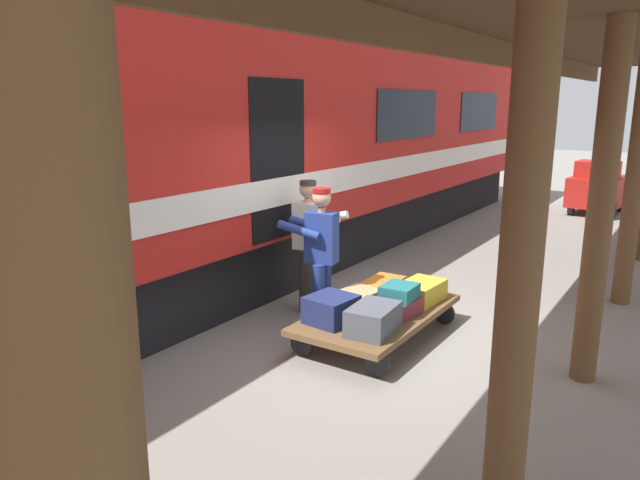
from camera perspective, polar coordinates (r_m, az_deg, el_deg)
name	(u,v)px	position (r m, az deg, el deg)	size (l,w,h in m)	color
ground_plane	(396,334)	(7.06, 7.35, -9.02)	(60.00, 60.00, 0.00)	gray
platform_canopy	(612,34)	(5.98, 26.52, 17.45)	(3.20, 17.04, 3.56)	brown
train_car	(193,146)	(8.46, -12.21, 8.86)	(3.02, 21.36, 4.00)	#B21E19
luggage_cart	(378,315)	(6.81, 5.66, -7.23)	(1.19, 2.16, 0.34)	brown
suitcase_slate_roller	(373,319)	(6.14, 5.20, -7.65)	(0.41, 0.61, 0.29)	#4C515B
suitcase_orange_carryall	(383,287)	(7.38, 6.09, -4.52)	(0.38, 0.63, 0.17)	#CC6B23
suitcase_tan_vintage	(359,299)	(6.88, 3.78, -5.70)	(0.40, 0.48, 0.20)	tan
suitcase_burgundy_valise	(399,307)	(6.65, 7.66, -6.48)	(0.37, 0.46, 0.19)	maroon
suitcase_navy_fabric	(331,309)	(6.38, 1.10, -6.74)	(0.46, 0.49, 0.29)	navy
suitcase_yellow_case	(421,291)	(7.16, 9.77, -4.94)	(0.41, 0.62, 0.23)	gold
suitcase_teal_softside	(399,292)	(6.60, 7.71, -5.01)	(0.35, 0.39, 0.16)	#1E666B
porter_in_overalls	(320,253)	(6.92, 0.00, -1.31)	(0.71, 0.51, 1.70)	navy
porter_by_door	(310,241)	(7.54, -1.02, -0.09)	(0.72, 0.52, 1.70)	#332D28
baggage_tug	(598,188)	(15.81, 25.34, 4.57)	(1.22, 1.78, 1.30)	#B21E19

